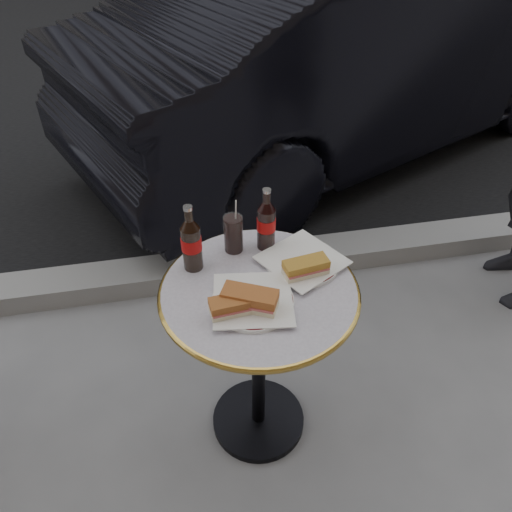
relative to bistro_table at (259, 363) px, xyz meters
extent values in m
plane|color=slate|center=(0.00, 0.00, -0.37)|extent=(80.00, 80.00, 0.00)
cube|color=black|center=(0.00, 5.00, -0.36)|extent=(40.00, 8.00, 0.00)
cube|color=gray|center=(0.00, 0.90, -0.32)|extent=(40.00, 0.20, 0.12)
cylinder|color=white|center=(-0.03, -0.06, 0.37)|extent=(0.31, 0.31, 0.01)
cylinder|color=silver|center=(0.16, 0.09, 0.37)|extent=(0.31, 0.31, 0.01)
cube|color=#A05928|center=(-0.09, -0.10, 0.40)|extent=(0.14, 0.08, 0.05)
cube|color=#A45829|center=(-0.04, -0.08, 0.41)|extent=(0.18, 0.14, 0.06)
cube|color=#B17D2C|center=(0.15, 0.02, 0.40)|extent=(0.15, 0.09, 0.05)
cylinder|color=black|center=(-0.05, 0.20, 0.43)|extent=(0.08, 0.08, 0.13)
imported|color=black|center=(1.18, 2.25, 0.31)|extent=(3.02, 4.33, 1.35)
camera|label=1|loc=(-0.22, -1.09, 1.42)|focal=35.00mm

